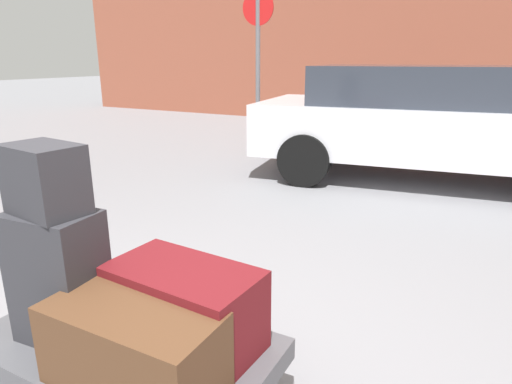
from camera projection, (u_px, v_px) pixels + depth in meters
luggage_cart at (127, 355)px, 1.93m from camera, size 1.28×0.72×0.34m
suitcase_charcoal_front_left at (59, 277)px, 1.87m from camera, size 0.38×0.27×0.57m
duffel_bag_maroon_front_right at (184, 307)px, 1.84m from camera, size 0.65×0.39×0.35m
duffel_bag_brown_stacked_top at (133, 348)px, 1.61m from camera, size 0.66×0.32×0.31m
duffel_bag_charcoal_topmost_pile at (45, 179)px, 1.74m from camera, size 0.33×0.24×0.28m
parked_car at (427, 120)px, 5.59m from camera, size 4.51×2.38×1.42m
no_parking_sign at (258, 57)px, 6.67m from camera, size 0.50×0.07×2.46m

